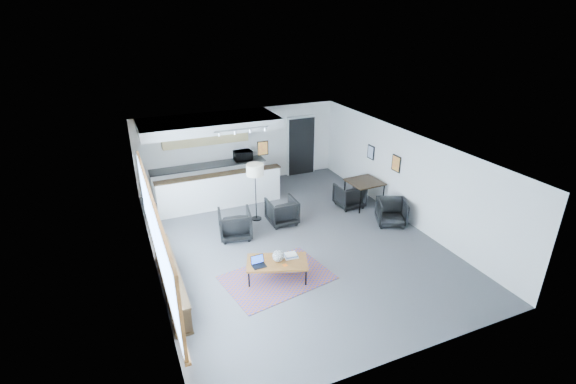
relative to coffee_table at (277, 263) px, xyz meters
name	(u,v)px	position (x,y,z in m)	size (l,w,h in m)	color
room	(292,196)	(1.00, 1.41, 0.89)	(7.02, 9.02, 2.62)	#4C4C4F
window	(156,233)	(-2.46, 0.51, 1.04)	(0.10, 5.95, 1.66)	#8CBFFF
console	(171,281)	(-2.30, 0.36, -0.09)	(0.35, 3.00, 0.80)	black
kitchenette	(211,156)	(-0.20, 5.12, 0.97)	(4.20, 1.96, 2.60)	white
doorway	(301,146)	(3.30, 5.83, 0.66)	(1.10, 0.12, 2.15)	black
track_light	(242,130)	(0.41, 3.61, 2.12)	(1.60, 0.07, 0.15)	silver
wall_art_lower	(396,164)	(4.47, 1.81, 1.14)	(0.03, 0.38, 0.48)	black
wall_art_upper	(371,152)	(4.47, 3.11, 1.09)	(0.03, 0.34, 0.44)	black
kilim_rug	(277,278)	(0.00, 0.00, -0.41)	(2.60, 2.00, 0.01)	#593545
coffee_table	(277,263)	(0.00, 0.00, 0.00)	(1.53, 1.16, 0.45)	brown
laptop	(258,263)	(-0.44, 0.03, 0.10)	(0.31, 0.26, 0.22)	black
ceramic_pot	(278,256)	(0.03, 0.00, 0.17)	(0.27, 0.27, 0.27)	gray
book_stack	(291,255)	(0.36, 0.04, 0.08)	(0.33, 0.28, 0.09)	silver
coaster	(285,265)	(0.10, -0.22, 0.04)	(0.11, 0.11, 0.01)	#E5590C
armchair_left	(235,223)	(-0.33, 2.20, 0.02)	(0.83, 0.78, 0.85)	black
armchair_right	(282,210)	(1.13, 2.45, 0.00)	(0.79, 0.74, 0.81)	black
floor_lamp	(255,172)	(0.53, 2.95, 1.07)	(0.53, 0.53, 1.71)	black
dining_table	(364,183)	(3.92, 2.53, 0.33)	(1.01, 1.01, 0.81)	black
dining_chair_near	(391,213)	(3.96, 1.15, -0.07)	(0.67, 0.63, 0.69)	black
dining_chair_far	(349,196)	(3.48, 2.64, -0.07)	(0.66, 0.62, 0.68)	black
microwave	(243,154)	(0.99, 5.56, 0.72)	(0.59, 0.33, 0.40)	black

